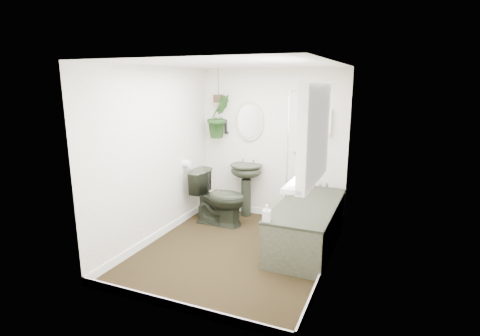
% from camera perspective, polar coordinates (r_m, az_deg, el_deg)
% --- Properties ---
extents(floor, '(2.30, 2.80, 0.02)m').
position_cam_1_polar(floor, '(4.89, -0.70, -12.56)').
color(floor, black).
rests_on(floor, ground).
extents(ceiling, '(2.30, 2.80, 0.02)m').
position_cam_1_polar(ceiling, '(4.41, -0.79, 15.73)').
color(ceiling, white).
rests_on(ceiling, ground).
extents(wall_back, '(2.30, 0.02, 2.30)m').
position_cam_1_polar(wall_back, '(5.81, 4.85, 3.58)').
color(wall_back, white).
rests_on(wall_back, ground).
extents(wall_front, '(2.30, 0.02, 2.30)m').
position_cam_1_polar(wall_front, '(3.31, -10.59, -4.00)').
color(wall_front, white).
rests_on(wall_front, ground).
extents(wall_left, '(0.02, 2.80, 2.30)m').
position_cam_1_polar(wall_left, '(5.08, -12.83, 1.90)').
color(wall_left, white).
rests_on(wall_left, ground).
extents(wall_right, '(0.02, 2.80, 2.30)m').
position_cam_1_polar(wall_right, '(4.19, 13.94, -0.51)').
color(wall_right, white).
rests_on(wall_right, ground).
extents(skirting, '(2.30, 2.80, 0.10)m').
position_cam_1_polar(skirting, '(4.86, -0.70, -11.92)').
color(skirting, white).
rests_on(skirting, floor).
extents(bathtub, '(0.72, 1.72, 0.58)m').
position_cam_1_polar(bathtub, '(4.98, 10.21, -8.51)').
color(bathtub, black).
rests_on(bathtub, floor).
extents(bath_screen, '(0.04, 0.72, 1.40)m').
position_cam_1_polar(bath_screen, '(5.26, 8.33, 3.91)').
color(bath_screen, silver).
rests_on(bath_screen, bathtub).
extents(shower_box, '(0.20, 0.10, 0.35)m').
position_cam_1_polar(shower_box, '(5.49, 12.72, 6.97)').
color(shower_box, white).
rests_on(shower_box, wall_back).
extents(oval_mirror, '(0.46, 0.03, 0.62)m').
position_cam_1_polar(oval_mirror, '(5.84, 1.44, 7.14)').
color(oval_mirror, '#AFA887').
rests_on(oval_mirror, wall_back).
extents(wall_sconce, '(0.04, 0.04, 0.22)m').
position_cam_1_polar(wall_sconce, '(6.00, -2.18, 6.34)').
color(wall_sconce, black).
rests_on(wall_sconce, wall_back).
extents(toilet_roll_holder, '(0.11, 0.11, 0.11)m').
position_cam_1_polar(toilet_roll_holder, '(5.67, -8.11, 0.68)').
color(toilet_roll_holder, white).
rests_on(toilet_roll_holder, wall_left).
extents(window_recess, '(0.08, 1.00, 0.90)m').
position_cam_1_polar(window_recess, '(3.43, 11.36, 5.16)').
color(window_recess, white).
rests_on(window_recess, wall_right).
extents(window_sill, '(0.18, 1.00, 0.04)m').
position_cam_1_polar(window_sill, '(3.53, 9.94, -1.52)').
color(window_sill, white).
rests_on(window_sill, wall_right).
extents(window_blinds, '(0.01, 0.86, 0.76)m').
position_cam_1_polar(window_blinds, '(3.44, 10.62, 5.21)').
color(window_blinds, white).
rests_on(window_blinds, wall_right).
extents(toilet, '(0.81, 0.46, 0.82)m').
position_cam_1_polar(toilet, '(5.62, -3.21, -4.48)').
color(toilet, black).
rests_on(toilet, floor).
extents(pedestal_sink, '(0.51, 0.44, 0.84)m').
position_cam_1_polar(pedestal_sink, '(5.93, 0.92, -3.38)').
color(pedestal_sink, black).
rests_on(pedestal_sink, floor).
extents(sill_plant, '(0.23, 0.20, 0.26)m').
position_cam_1_polar(sill_plant, '(3.67, 9.88, 1.44)').
color(sill_plant, black).
rests_on(sill_plant, window_sill).
extents(hanging_plant, '(0.46, 0.47, 0.67)m').
position_cam_1_polar(hanging_plant, '(5.91, -3.27, 7.85)').
color(hanging_plant, black).
rests_on(hanging_plant, ceiling).
extents(soap_bottle, '(0.10, 0.10, 0.19)m').
position_cam_1_polar(soap_bottle, '(4.20, 4.10, -6.86)').
color(soap_bottle, '#373334').
rests_on(soap_bottle, bathtub).
extents(hanging_pot, '(0.16, 0.16, 0.12)m').
position_cam_1_polar(hanging_pot, '(5.89, -3.31, 10.51)').
color(hanging_pot, '#332519').
rests_on(hanging_pot, ceiling).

